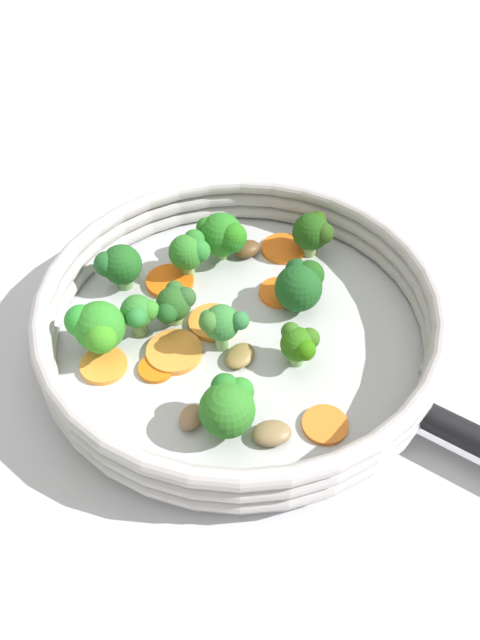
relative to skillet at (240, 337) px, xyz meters
The scene contains 28 objects.
ground_plane 0.01m from the skillet, ahead, with size 4.00×4.00×0.00m, color #B7B8C0.
skillet is the anchor object (origin of this frame).
skillet_rim_wall 0.03m from the skillet, ahead, with size 0.34×0.34×0.05m.
skillet_rivet_left 0.16m from the skillet, 51.26° to the right, with size 0.01×0.01×0.01m, color #B0B6BB.
skillet_rivet_right 0.16m from the skillet, 16.33° to the right, with size 0.01×0.01×0.01m, color #B5B4BA.
carrot_slice_0 0.06m from the skillet, 155.57° to the right, with size 0.05×0.05×0.01m, color orange.
carrot_slice_1 0.12m from the skillet, 68.49° to the left, with size 0.04×0.04×0.00m, color orange.
carrot_slice_2 0.12m from the skillet, 56.23° to the right, with size 0.04×0.04×0.00m, color orange.
carrot_slice_3 0.12m from the skillet, 160.74° to the right, with size 0.04×0.04×0.00m, color orange.
carrot_slice_4 0.03m from the skillet, 159.92° to the left, with size 0.04×0.04×0.01m, color orange.
carrot_slice_5 0.06m from the skillet, 52.03° to the left, with size 0.04×0.04×0.00m, color orange.
carrot_slice_6 0.09m from the skillet, 137.24° to the left, with size 0.04×0.04×0.01m, color #E95D0F.
carrot_slice_7 0.08m from the skillet, 148.69° to the right, with size 0.03×0.03×0.00m, color orange.
broccoli_floret_0 0.07m from the skillet, 32.23° to the left, with size 0.04×0.04×0.04m.
broccoli_floret_1 0.09m from the skillet, behind, with size 0.03×0.03×0.04m.
broccoli_floret_2 0.09m from the skillet, 122.13° to the left, with size 0.04×0.04×0.04m.
broccoli_floret_3 0.10m from the skillet, 99.18° to the left, with size 0.05×0.04×0.05m.
broccoli_floret_4 0.06m from the skillet, 166.45° to the left, with size 0.03×0.04×0.04m.
broccoli_floret_5 0.13m from the skillet, 56.06° to the left, with size 0.04×0.04×0.04m.
broccoli_floret_6 0.12m from the skillet, 168.67° to the right, with size 0.05×0.05×0.05m.
broccoli_floret_7 0.06m from the skillet, 34.38° to the right, with size 0.03×0.03×0.04m.
broccoli_floret_8 0.10m from the skillet, 95.27° to the right, with size 0.04×0.05×0.05m.
broccoli_floret_9 0.04m from the skillet, 132.46° to the right, with size 0.04×0.03×0.04m.
broccoli_floret_10 0.13m from the skillet, 152.74° to the left, with size 0.04×0.04×0.04m.
mushroom_piece_0 0.11m from the skillet, 77.52° to the right, with size 0.03×0.02×0.01m, color olive.
mushroom_piece_1 0.10m from the skillet, 86.26° to the left, with size 0.03×0.02×0.01m, color brown.
mushroom_piece_2 0.03m from the skillet, 90.78° to the right, with size 0.03×0.02×0.01m, color olive.
mushroom_piece_3 0.10m from the skillet, 111.70° to the right, with size 0.02×0.02×0.01m, color #8D6A48.
Camera 1 is at (0.00, -0.36, 0.41)m, focal length 35.00 mm.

